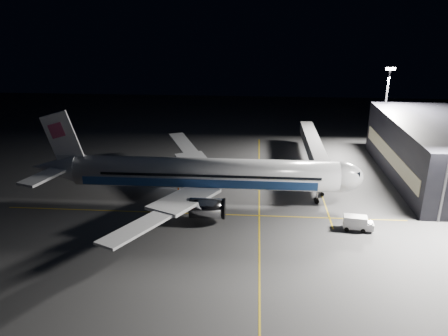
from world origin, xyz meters
TOP-DOWN VIEW (x-y plane):
  - ground at (0.00, 0.00)m, footprint 200.00×200.00m
  - guide_line_main at (10.00, 0.00)m, footprint 0.25×80.00m
  - guide_line_cross at (0.00, -6.00)m, footprint 70.00×0.25m
  - guide_line_side at (22.00, 10.00)m, footprint 0.25×40.00m
  - airliner at (-1.08, 0.00)m, footprint 61.48×54.22m
  - terminal at (45.98, 14.00)m, footprint 18.12×40.00m
  - jet_bridge at (22.00, 18.06)m, footprint 3.60×34.40m
  - floodlight_mast_north at (40.00, 31.99)m, footprint 2.40×0.68m
  - service_truck at (25.81, -9.93)m, footprint 4.92×2.55m
  - baggage_tug at (-7.24, 10.57)m, footprint 2.07×1.67m
  - safety_cone_a at (-5.88, 4.00)m, footprint 0.45×0.45m
  - safety_cone_b at (-4.12, 12.19)m, footprint 0.45×0.45m
  - safety_cone_c at (0.28, 11.86)m, footprint 0.36×0.36m

SIDE VIEW (x-z plane):
  - ground at x=0.00m, z-range 0.00..0.00m
  - guide_line_main at x=10.00m, z-range 0.00..0.01m
  - guide_line_cross at x=0.00m, z-range 0.00..0.01m
  - guide_line_side at x=22.00m, z-range 0.00..0.01m
  - safety_cone_c at x=0.28m, z-range 0.00..0.54m
  - safety_cone_b at x=-4.12m, z-range 0.00..0.67m
  - safety_cone_a at x=-5.88m, z-range 0.00..0.68m
  - baggage_tug at x=-7.24m, z-range -0.06..1.43m
  - service_truck at x=25.81m, z-range 0.08..2.49m
  - jet_bridge at x=22.00m, z-range 1.43..7.73m
  - airliner at x=-1.08m, z-range -3.16..13.48m
  - terminal at x=45.98m, z-range 0.00..12.00m
  - floodlight_mast_north at x=40.00m, z-range 2.02..22.72m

